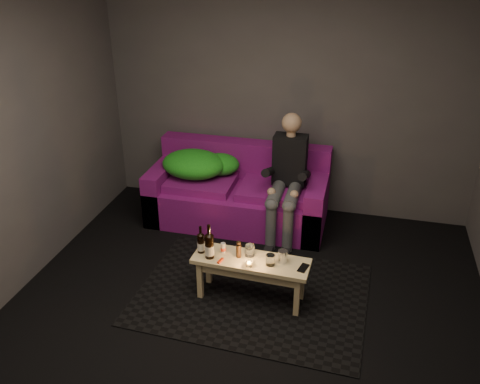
# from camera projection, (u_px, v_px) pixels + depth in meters

# --- Properties ---
(floor) EXTENTS (4.50, 4.50, 0.00)m
(floor) POSITION_uv_depth(u_px,v_px,m) (235.00, 335.00, 4.00)
(floor) COLOR black
(floor) RESTS_ON ground
(room) EXTENTS (4.50, 4.50, 4.50)m
(room) POSITION_uv_depth(u_px,v_px,m) (251.00, 117.00, 3.67)
(room) COLOR silver
(room) RESTS_ON ground
(rug) EXTENTS (2.02, 1.50, 0.01)m
(rug) POSITION_uv_depth(u_px,v_px,m) (252.00, 294.00, 4.45)
(rug) COLOR black
(rug) RESTS_ON floor
(sofa) EXTENTS (1.89, 0.85, 0.81)m
(sofa) POSITION_uv_depth(u_px,v_px,m) (239.00, 195.00, 5.54)
(sofa) COLOR #81116B
(sofa) RESTS_ON floor
(green_blanket) EXTENTS (0.83, 0.57, 0.28)m
(green_blanket) POSITION_uv_depth(u_px,v_px,m) (198.00, 164.00, 5.49)
(green_blanket) COLOR #198B1B
(green_blanket) RESTS_ON sofa
(person) EXTENTS (0.34, 0.78, 1.26)m
(person) POSITION_uv_depth(u_px,v_px,m) (287.00, 176.00, 5.12)
(person) COLOR black
(person) RESTS_ON sofa
(coffee_table) EXTENTS (0.99, 0.35, 0.40)m
(coffee_table) POSITION_uv_depth(u_px,v_px,m) (251.00, 266.00, 4.26)
(coffee_table) COLOR #E8D788
(coffee_table) RESTS_ON rug
(beer_bottle_a) EXTENTS (0.06, 0.06, 0.25)m
(beer_bottle_a) POSITION_uv_depth(u_px,v_px,m) (201.00, 243.00, 4.29)
(beer_bottle_a) COLOR black
(beer_bottle_a) RESTS_ON coffee_table
(beer_bottle_b) EXTENTS (0.08, 0.08, 0.31)m
(beer_bottle_b) POSITION_uv_depth(u_px,v_px,m) (209.00, 246.00, 4.21)
(beer_bottle_b) COLOR black
(beer_bottle_b) RESTS_ON coffee_table
(salt_shaker) EXTENTS (0.05, 0.05, 0.09)m
(salt_shaker) POSITION_uv_depth(u_px,v_px,m) (223.00, 248.00, 4.31)
(salt_shaker) COLOR silver
(salt_shaker) RESTS_ON coffee_table
(pepper_mill) EXTENTS (0.05, 0.05, 0.12)m
(pepper_mill) POSITION_uv_depth(u_px,v_px,m) (239.00, 251.00, 4.24)
(pepper_mill) COLOR black
(pepper_mill) RESTS_ON coffee_table
(tumbler_back) EXTENTS (0.10, 0.10, 0.10)m
(tumbler_back) POSITION_uv_depth(u_px,v_px,m) (250.00, 250.00, 4.26)
(tumbler_back) COLOR white
(tumbler_back) RESTS_ON coffee_table
(tealight) EXTENTS (0.06, 0.06, 0.04)m
(tealight) POSITION_uv_depth(u_px,v_px,m) (249.00, 264.00, 4.13)
(tealight) COLOR white
(tealight) RESTS_ON coffee_table
(tumbler_front) EXTENTS (0.09, 0.09, 0.09)m
(tumbler_front) POSITION_uv_depth(u_px,v_px,m) (270.00, 260.00, 4.14)
(tumbler_front) COLOR white
(tumbler_front) RESTS_ON coffee_table
(steel_cup) EXTENTS (0.09, 0.09, 0.11)m
(steel_cup) POSITION_uv_depth(u_px,v_px,m) (283.00, 256.00, 4.17)
(steel_cup) COLOR silver
(steel_cup) RESTS_ON coffee_table
(smartphone) EXTENTS (0.09, 0.14, 0.01)m
(smartphone) POSITION_uv_depth(u_px,v_px,m) (303.00, 268.00, 4.12)
(smartphone) COLOR black
(smartphone) RESTS_ON coffee_table
(red_lighter) EXTENTS (0.04, 0.08, 0.01)m
(red_lighter) POSITION_uv_depth(u_px,v_px,m) (220.00, 261.00, 4.20)
(red_lighter) COLOR red
(red_lighter) RESTS_ON coffee_table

